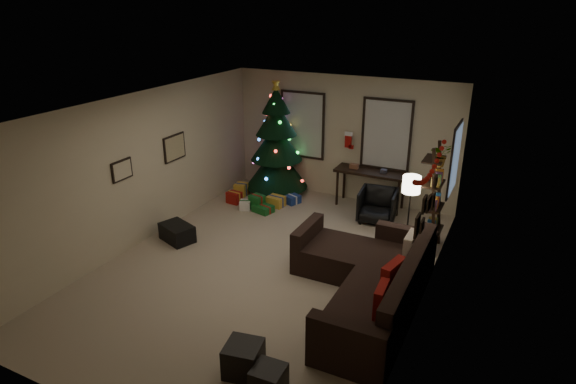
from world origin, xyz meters
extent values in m
plane|color=tan|center=(0.00, 0.00, 0.00)|extent=(7.00, 7.00, 0.00)
plane|color=white|center=(0.00, 0.00, 2.70)|extent=(7.00, 7.00, 0.00)
plane|color=#C6B797|center=(0.00, 3.50, 1.35)|extent=(5.00, 0.00, 5.00)
plane|color=#C6B797|center=(0.00, -3.50, 1.35)|extent=(5.00, 0.00, 5.00)
plane|color=#C6B797|center=(-2.50, 0.00, 1.35)|extent=(0.00, 7.00, 7.00)
plane|color=#C6B797|center=(2.50, 0.00, 1.35)|extent=(0.00, 7.00, 7.00)
cube|color=#728CB2|center=(-0.95, 3.47, 1.55)|extent=(0.94, 0.02, 1.35)
cube|color=beige|center=(-0.95, 3.47, 1.55)|extent=(0.94, 0.03, 1.35)
cube|color=#728CB2|center=(0.95, 3.47, 1.55)|extent=(0.94, 0.02, 1.35)
cube|color=beige|center=(0.95, 3.47, 1.55)|extent=(0.94, 0.03, 1.35)
cube|color=#728CB2|center=(2.47, 2.55, 1.50)|extent=(0.05, 0.27, 1.17)
cube|color=beige|center=(2.47, 2.55, 1.50)|extent=(0.05, 0.45, 1.17)
cylinder|color=black|center=(-1.43, 3.13, 0.16)|extent=(0.10, 0.10, 0.31)
cone|color=black|center=(-1.43, 3.13, 0.62)|extent=(1.41, 1.41, 0.98)
cone|color=black|center=(-1.43, 3.13, 1.19)|extent=(1.16, 1.16, 0.83)
cone|color=black|center=(-1.43, 3.13, 1.71)|extent=(0.91, 0.91, 0.73)
cone|color=black|center=(-1.43, 3.13, 2.13)|extent=(0.62, 0.62, 0.57)
cylinder|color=maroon|center=(-1.43, 3.13, 0.02)|extent=(1.14, 1.14, 0.04)
cube|color=gold|center=(-1.05, 2.35, 0.11)|extent=(0.35, 0.28, 0.22)
cube|color=#14591E|center=(-1.35, 2.05, 0.15)|extent=(0.28, 0.25, 0.30)
cube|color=navy|center=(-0.80, 2.65, 0.09)|extent=(0.25, 0.30, 0.18)
cube|color=maroon|center=(-1.95, 2.10, 0.12)|extent=(0.30, 0.22, 0.25)
cube|color=silver|center=(-1.55, 1.90, 0.10)|extent=(0.22, 0.22, 0.20)
cube|color=gold|center=(-2.05, 2.55, 0.14)|extent=(0.26, 0.26, 0.28)
cube|color=#14591E|center=(-1.15, 1.95, 0.07)|extent=(0.40, 0.30, 0.15)
cube|color=navy|center=(-1.55, 2.81, 0.11)|extent=(0.34, 0.29, 0.22)
cube|color=black|center=(2.03, -0.36, 0.23)|extent=(0.97, 2.60, 0.45)
cube|color=black|center=(2.42, -0.36, 0.68)|extent=(0.20, 2.60, 0.46)
cube|color=black|center=(2.03, -1.76, 0.36)|extent=(0.97, 0.20, 0.71)
cube|color=black|center=(2.03, 1.04, 0.36)|extent=(0.97, 0.20, 0.71)
cube|color=black|center=(1.08, 0.45, 0.23)|extent=(0.92, 0.97, 0.45)
cube|color=black|center=(0.53, 0.45, 0.36)|extent=(0.18, 0.97, 0.71)
cube|color=maroon|center=(2.21, -1.03, 0.64)|extent=(0.13, 0.42, 0.42)
cube|color=maroon|center=(2.21, -0.46, 0.64)|extent=(0.24, 0.51, 0.49)
cube|color=beige|center=(2.21, 0.55, 0.63)|extent=(0.14, 0.45, 0.45)
cube|color=black|center=(0.94, -2.29, 0.20)|extent=(0.49, 0.49, 0.40)
cube|color=black|center=(1.35, -2.43, 0.17)|extent=(0.37, 0.37, 0.34)
cube|color=black|center=(0.75, 3.22, 0.78)|extent=(1.50, 0.53, 0.05)
cylinder|color=black|center=(0.09, 3.01, 0.37)|extent=(0.05, 0.05, 0.75)
cylinder|color=black|center=(0.09, 3.43, 0.37)|extent=(0.05, 0.05, 0.75)
cylinder|color=black|center=(1.41, 3.01, 0.37)|extent=(0.05, 0.05, 0.75)
cylinder|color=black|center=(1.41, 3.43, 0.37)|extent=(0.05, 0.05, 0.75)
imported|color=black|center=(1.11, 2.57, 0.34)|extent=(0.72, 0.68, 0.67)
cube|color=black|center=(2.32, 1.61, 0.96)|extent=(0.05, 0.05, 1.93)
cube|color=black|center=(2.32, 2.12, 0.96)|extent=(0.05, 0.05, 1.93)
cube|color=black|center=(2.29, 1.87, 0.37)|extent=(0.30, 0.53, 0.03)
cube|color=black|center=(2.29, 1.87, 0.80)|extent=(0.30, 0.53, 0.03)
cube|color=black|center=(2.29, 1.87, 1.23)|extent=(0.30, 0.53, 0.03)
cube|color=black|center=(2.29, 1.87, 1.66)|extent=(0.30, 0.53, 0.03)
imported|color=#4C4C4C|center=(2.30, 1.83, 1.81)|extent=(0.59, 0.59, 0.50)
cylinder|color=black|center=(1.95, 1.49, 0.01)|extent=(0.25, 0.25, 0.03)
cylinder|color=black|center=(1.95, 1.49, 0.63)|extent=(0.03, 0.03, 1.21)
cylinder|color=white|center=(1.95, 1.49, 1.30)|extent=(0.30, 0.30, 0.29)
cube|color=black|center=(-2.48, 0.90, 1.51)|extent=(0.04, 0.60, 0.50)
cube|color=tan|center=(-2.48, 0.90, 1.51)|extent=(0.01, 0.54, 0.45)
cube|color=black|center=(-2.48, -0.49, 1.48)|extent=(0.04, 0.45, 0.35)
cube|color=#C6B797|center=(-2.48, -0.49, 1.48)|extent=(0.01, 0.41, 0.31)
cube|color=black|center=(2.48, -0.60, 1.55)|extent=(0.03, 0.22, 0.28)
cube|color=black|center=(2.48, -0.25, 1.70)|extent=(0.03, 0.18, 0.22)
cube|color=black|center=(2.48, -0.25, 1.40)|extent=(0.03, 0.20, 0.16)
cube|color=black|center=(2.48, 0.10, 1.58)|extent=(0.03, 0.26, 0.20)
cube|color=black|center=(2.48, 0.45, 1.48)|extent=(0.03, 0.18, 0.24)
cube|color=black|center=(2.48, 0.45, 1.78)|extent=(0.03, 0.16, 0.16)
cube|color=#990F0C|center=(-0.15, 3.60, 1.43)|extent=(0.14, 0.04, 0.30)
cube|color=white|center=(-0.15, 3.60, 1.58)|extent=(0.16, 0.05, 0.08)
cube|color=#990F0C|center=(-0.08, 3.60, 1.30)|extent=(0.10, 0.04, 0.08)
cube|color=#990F0C|center=(0.18, 3.32, 1.36)|extent=(0.14, 0.04, 0.30)
cube|color=white|center=(0.18, 3.32, 1.51)|extent=(0.16, 0.05, 0.08)
cube|color=#990F0C|center=(0.25, 3.32, 1.23)|extent=(0.10, 0.04, 0.08)
cube|color=black|center=(-1.94, 0.12, 0.16)|extent=(0.74, 0.61, 0.32)
camera|label=1|loc=(3.46, -6.21, 4.17)|focal=30.48mm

